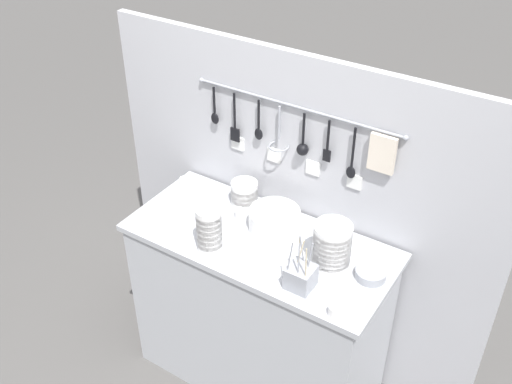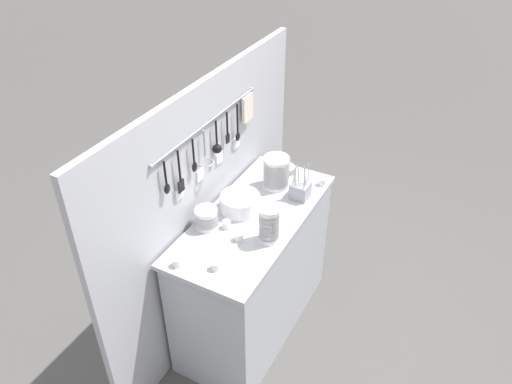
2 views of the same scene
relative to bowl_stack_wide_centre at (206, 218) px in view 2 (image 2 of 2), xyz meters
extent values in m
plane|color=#514F4C|center=(0.21, -0.19, -1.00)|extent=(20.00, 20.00, 0.00)
cube|color=#ADAFB5|center=(0.21, -0.19, -0.08)|extent=(1.26, 0.56, 0.03)
cube|color=#ADAFB5|center=(0.21, -0.19, -0.55)|extent=(1.21, 0.54, 0.91)
cube|color=#B2B2B7|center=(0.21, 0.12, -0.14)|extent=(2.06, 0.04, 1.74)
cylinder|color=#93969E|center=(0.21, 0.09, 0.49)|extent=(1.02, 0.01, 0.01)
sphere|color=#93969E|center=(-0.30, 0.09, 0.49)|extent=(0.02, 0.02, 0.02)
sphere|color=#93969E|center=(0.72, 0.09, 0.49)|extent=(0.02, 0.02, 0.02)
cylinder|color=black|center=(-0.22, 0.08, 0.41)|extent=(0.01, 0.01, 0.14)
ellipsoid|color=black|center=(-0.22, 0.08, 0.32)|extent=(0.04, 0.02, 0.06)
cylinder|color=#93969E|center=(-0.22, 0.09, 0.49)|extent=(0.01, 0.01, 0.02)
cylinder|color=black|center=(-0.10, 0.08, 0.39)|extent=(0.01, 0.01, 0.19)
cube|color=black|center=(-0.10, 0.08, 0.26)|extent=(0.05, 0.01, 0.07)
cylinder|color=#93969E|center=(-0.10, 0.09, 0.49)|extent=(0.01, 0.01, 0.02)
cylinder|color=black|center=(0.03, 0.08, 0.41)|extent=(0.01, 0.01, 0.15)
ellipsoid|color=black|center=(0.03, 0.08, 0.31)|extent=(0.04, 0.02, 0.06)
cylinder|color=#93969E|center=(0.03, 0.09, 0.49)|extent=(0.01, 0.01, 0.02)
cylinder|color=#93969E|center=(0.14, 0.08, 0.40)|extent=(0.01, 0.01, 0.17)
torus|color=#93969E|center=(0.14, 0.08, 0.28)|extent=(0.10, 0.10, 0.01)
cylinder|color=#93969E|center=(0.14, 0.09, 0.49)|extent=(0.01, 0.01, 0.02)
cylinder|color=black|center=(0.27, 0.08, 0.40)|extent=(0.01, 0.01, 0.16)
sphere|color=black|center=(0.27, 0.08, 0.30)|extent=(0.06, 0.06, 0.06)
cylinder|color=#93969E|center=(0.27, 0.09, 0.49)|extent=(0.01, 0.01, 0.02)
cylinder|color=black|center=(0.39, 0.08, 0.41)|extent=(0.01, 0.01, 0.15)
cube|color=black|center=(0.39, 0.08, 0.31)|extent=(0.04, 0.01, 0.06)
cylinder|color=#93969E|center=(0.39, 0.09, 0.49)|extent=(0.01, 0.01, 0.02)
cylinder|color=black|center=(0.51, 0.08, 0.38)|extent=(0.01, 0.01, 0.20)
ellipsoid|color=black|center=(0.51, 0.08, 0.26)|extent=(0.04, 0.02, 0.06)
cylinder|color=#93969E|center=(0.51, 0.09, 0.49)|extent=(0.01, 0.01, 0.02)
cube|color=beige|center=(0.64, 0.08, 0.40)|extent=(0.12, 0.02, 0.17)
cylinder|color=#93969E|center=(0.64, 0.09, 0.49)|extent=(0.01, 0.01, 0.02)
cube|color=white|center=(-0.10, 0.10, 0.21)|extent=(0.07, 0.01, 0.07)
cube|color=white|center=(0.11, 0.10, 0.21)|extent=(0.07, 0.01, 0.07)
cube|color=white|center=(0.32, 0.10, 0.21)|extent=(0.07, 0.01, 0.07)
cube|color=white|center=(0.53, 0.10, 0.21)|extent=(0.07, 0.01, 0.07)
cylinder|color=white|center=(0.00, 0.00, -0.04)|extent=(0.13, 0.13, 0.05)
cylinder|color=white|center=(0.00, 0.00, -0.01)|extent=(0.13, 0.13, 0.05)
cylinder|color=white|center=(0.00, 0.00, 0.01)|extent=(0.13, 0.13, 0.05)
cylinder|color=white|center=(0.00, 0.00, 0.04)|extent=(0.13, 0.13, 0.05)
cylinder|color=white|center=(0.06, -0.37, -0.04)|extent=(0.11, 0.11, 0.05)
cylinder|color=white|center=(0.06, -0.37, -0.01)|extent=(0.11, 0.11, 0.05)
cylinder|color=white|center=(0.06, -0.37, 0.02)|extent=(0.11, 0.11, 0.05)
cylinder|color=white|center=(0.06, -0.37, 0.05)|extent=(0.11, 0.11, 0.05)
cylinder|color=white|center=(0.06, -0.37, 0.08)|extent=(0.11, 0.11, 0.05)
cylinder|color=white|center=(0.06, -0.37, 0.11)|extent=(0.11, 0.11, 0.05)
cylinder|color=white|center=(0.06, -0.37, 0.14)|extent=(0.11, 0.11, 0.05)
cylinder|color=white|center=(0.56, -0.17, -0.04)|extent=(0.17, 0.17, 0.04)
cylinder|color=white|center=(0.56, -0.17, -0.02)|extent=(0.17, 0.17, 0.04)
cylinder|color=white|center=(0.56, -0.17, 0.01)|extent=(0.17, 0.17, 0.04)
cylinder|color=white|center=(0.56, -0.17, 0.03)|extent=(0.17, 0.17, 0.04)
cylinder|color=white|center=(0.56, -0.17, 0.06)|extent=(0.17, 0.17, 0.04)
cylinder|color=white|center=(0.56, -0.17, 0.08)|extent=(0.17, 0.17, 0.04)
cylinder|color=white|center=(0.56, -0.17, 0.10)|extent=(0.17, 0.17, 0.04)
cylinder|color=white|center=(0.56, -0.17, 0.13)|extent=(0.17, 0.17, 0.04)
cylinder|color=white|center=(0.23, -0.09, -0.06)|extent=(0.24, 0.24, 0.01)
cylinder|color=white|center=(0.23, -0.09, -0.04)|extent=(0.24, 0.24, 0.01)
cylinder|color=white|center=(0.23, -0.09, -0.03)|extent=(0.24, 0.24, 0.01)
cylinder|color=white|center=(0.23, -0.09, -0.02)|extent=(0.24, 0.24, 0.01)
cylinder|color=white|center=(0.23, -0.09, -0.01)|extent=(0.24, 0.24, 0.01)
cylinder|color=white|center=(0.23, -0.09, 0.00)|extent=(0.24, 0.24, 0.01)
cylinder|color=white|center=(0.23, -0.09, 0.01)|extent=(0.24, 0.24, 0.01)
cylinder|color=white|center=(0.23, -0.09, 0.02)|extent=(0.24, 0.24, 0.01)
cylinder|color=white|center=(0.23, -0.09, 0.04)|extent=(0.24, 0.24, 0.01)
cylinder|color=#93969E|center=(0.74, -0.15, -0.04)|extent=(0.13, 0.13, 0.04)
cube|color=#93969E|center=(0.52, -0.36, -0.01)|extent=(0.11, 0.11, 0.10)
cylinder|color=#C6B793|center=(0.56, -0.39, 0.08)|extent=(0.01, 0.01, 0.19)
cylinder|color=#93969E|center=(0.54, -0.33, 0.07)|extent=(0.01, 0.03, 0.17)
cylinder|color=#93969E|center=(0.48, -0.40, 0.09)|extent=(0.03, 0.01, 0.20)
cylinder|color=#93969E|center=(0.50, -0.32, 0.08)|extent=(0.02, 0.03, 0.19)
cylinder|color=#93969E|center=(0.52, -0.39, 0.08)|extent=(0.02, 0.03, 0.19)
cylinder|color=#C6B793|center=(0.50, -0.34, 0.07)|extent=(0.03, 0.03, 0.16)
cylinder|color=#C6B793|center=(0.49, -0.33, 0.07)|extent=(0.02, 0.03, 0.17)
cylinder|color=white|center=(-0.35, -0.04, -0.04)|extent=(0.05, 0.05, 0.05)
cylinder|color=white|center=(-0.02, -0.22, -0.04)|extent=(0.05, 0.05, 0.05)
cylinder|color=white|center=(0.71, -0.43, -0.04)|extent=(0.05, 0.05, 0.05)
cylinder|color=white|center=(0.05, -0.11, -0.04)|extent=(0.05, 0.05, 0.05)
cylinder|color=white|center=(-0.27, -0.23, -0.04)|extent=(0.05, 0.05, 0.05)
camera|label=1|loc=(1.35, -1.99, 1.69)|focal=42.00mm
camera|label=2|loc=(-1.85, -1.30, 1.79)|focal=35.00mm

